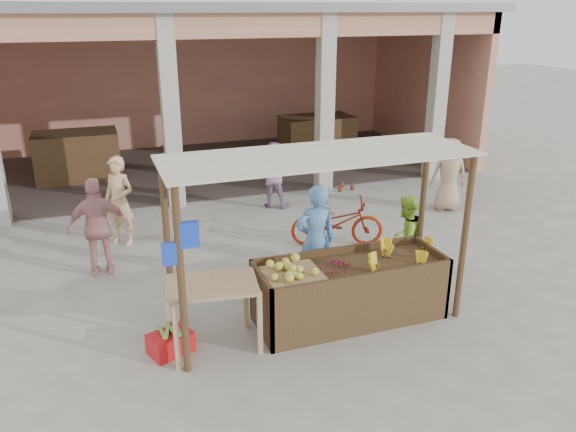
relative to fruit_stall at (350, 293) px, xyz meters
name	(u,v)px	position (x,y,z in m)	size (l,w,h in m)	color
ground	(316,324)	(-0.50, 0.00, -0.40)	(60.00, 60.00, 0.00)	gray
market_building	(190,64)	(-0.45, 8.93, 2.30)	(14.40, 6.40, 4.20)	tan
fruit_stall	(350,293)	(0.00, 0.00, 0.00)	(2.60, 0.95, 0.80)	#513720
stall_awning	(316,186)	(-0.51, 0.06, 1.58)	(4.09, 1.35, 2.39)	#513720
banana_heap	(399,254)	(0.71, -0.04, 0.50)	(1.11, 0.61, 0.20)	yellow
melon_tray	(292,270)	(-0.87, -0.03, 0.49)	(0.76, 0.66, 0.20)	#9B7750
berry_heap	(335,264)	(-0.24, -0.01, 0.47)	(0.47, 0.38, 0.15)	maroon
side_table	(212,294)	(-1.94, -0.07, 0.37)	(1.22, 0.91, 0.91)	tan
papaya_pile	(211,276)	(-1.94, -0.07, 0.62)	(0.76, 0.43, 0.22)	#40832A
red_crate	(171,343)	(-2.48, 0.00, -0.27)	(0.52, 0.37, 0.27)	red
plantain_bundle	(170,331)	(-2.48, 0.00, -0.09)	(0.42, 0.30, 0.08)	#5B9435
produce_sacks	(345,178)	(2.45, 5.39, -0.10)	(0.78, 0.73, 0.60)	maroon
vendor_blue	(315,237)	(-0.17, 0.86, 0.52)	(0.69, 0.51, 1.84)	#538CCC
vendor_green	(405,236)	(1.35, 0.85, 0.33)	(0.70, 0.41, 1.46)	#A6DE43
motorcycle	(337,221)	(0.90, 2.44, 0.06)	(1.75, 0.60, 0.91)	maroon
shopper_b	(98,224)	(-3.18, 2.63, 0.47)	(1.02, 0.54, 1.74)	tan
shopper_c	(449,171)	(3.92, 3.40, 0.46)	(0.83, 0.54, 1.73)	tan
shopper_e	(119,199)	(-2.77, 3.84, 0.45)	(0.63, 0.48, 1.71)	tan
shopper_f	(273,172)	(0.48, 4.85, 0.39)	(0.77, 0.44, 1.58)	gray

